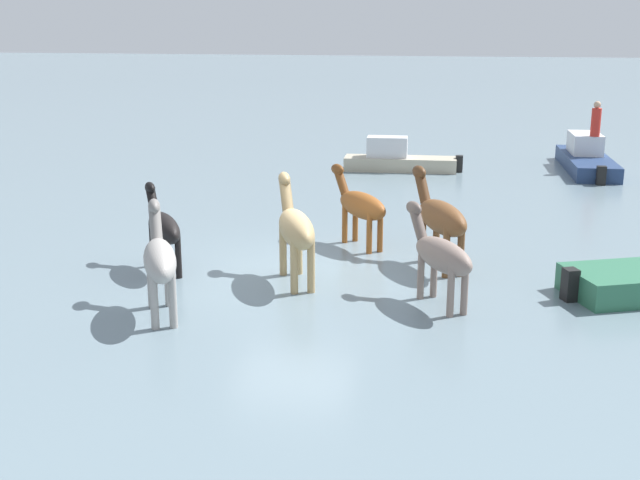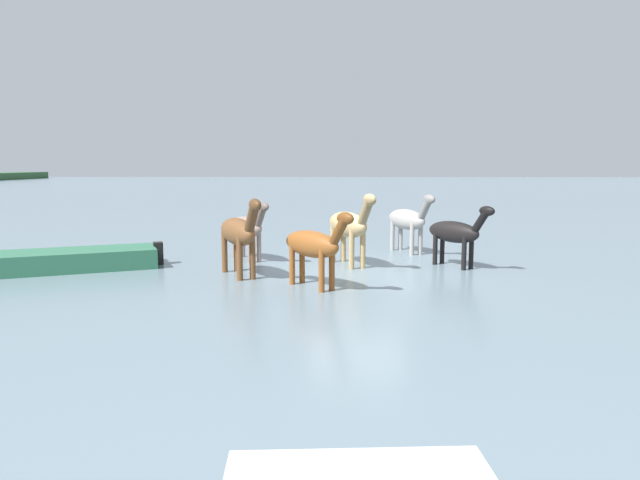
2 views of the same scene
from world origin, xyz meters
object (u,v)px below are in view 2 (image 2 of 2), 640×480
object	(u,v)px
horse_dun_straggler	(349,225)
boat_dinghy_port	(48,264)
horse_gray_outer	(314,245)
horse_chestnut_trailing	(456,232)
horse_rear_stallion	(239,232)
horse_lead	(247,227)
horse_pinto_flank	(408,220)

from	to	relation	value
horse_dun_straggler	boat_dinghy_port	xyz separation A→B (m)	(-1.03, 7.73, -0.92)
horse_gray_outer	horse_chestnut_trailing	size ratio (longest dim) A/B	0.99
horse_gray_outer	horse_rear_stallion	bearing A→B (deg)	-165.43
horse_chestnut_trailing	horse_lead	world-z (taller)	horse_lead
horse_dun_straggler	horse_pinto_flank	bearing A→B (deg)	116.92
horse_gray_outer	horse_chestnut_trailing	bearing A→B (deg)	85.59
horse_gray_outer	horse_pinto_flank	world-z (taller)	horse_pinto_flank
horse_chestnut_trailing	boat_dinghy_port	bearing A→B (deg)	-121.46
horse_dun_straggler	horse_rear_stallion	xyz separation A→B (m)	(-1.56, 2.71, -0.02)
horse_gray_outer	horse_rear_stallion	size ratio (longest dim) A/B	0.80
horse_dun_straggler	boat_dinghy_port	bearing A→B (deg)	-106.51
horse_dun_straggler	horse_rear_stallion	size ratio (longest dim) A/B	1.04
horse_dun_straggler	horse_lead	world-z (taller)	horse_dun_straggler
horse_chestnut_trailing	horse_lead	distance (m)	5.76
horse_dun_straggler	horse_pinto_flank	distance (m)	2.97
horse_rear_stallion	horse_chestnut_trailing	bearing A→B (deg)	76.16
horse_gray_outer	horse_pinto_flank	bearing A→B (deg)	111.61
horse_dun_straggler	horse_gray_outer	size ratio (longest dim) A/B	1.29
horse_dun_straggler	horse_rear_stallion	world-z (taller)	horse_dun_straggler
horse_dun_straggler	boat_dinghy_port	world-z (taller)	horse_dun_straggler
horse_lead	boat_dinghy_port	world-z (taller)	horse_lead
horse_lead	horse_dun_straggler	bearing A→B (deg)	39.90
horse_gray_outer	horse_lead	size ratio (longest dim) A/B	0.96
horse_lead	boat_dinghy_port	bearing A→B (deg)	-103.88
horse_rear_stallion	horse_lead	world-z (taller)	horse_rear_stallion
horse_gray_outer	horse_chestnut_trailing	world-z (taller)	horse_gray_outer
horse_gray_outer	horse_lead	distance (m)	4.18
horse_dun_straggler	horse_chestnut_trailing	world-z (taller)	horse_dun_straggler
horse_gray_outer	horse_pinto_flank	size ratio (longest dim) A/B	0.84
horse_lead	horse_pinto_flank	bearing A→B (deg)	73.20
horse_dun_straggler	horse_rear_stallion	distance (m)	3.13
horse_rear_stallion	horse_pinto_flank	size ratio (longest dim) A/B	1.04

